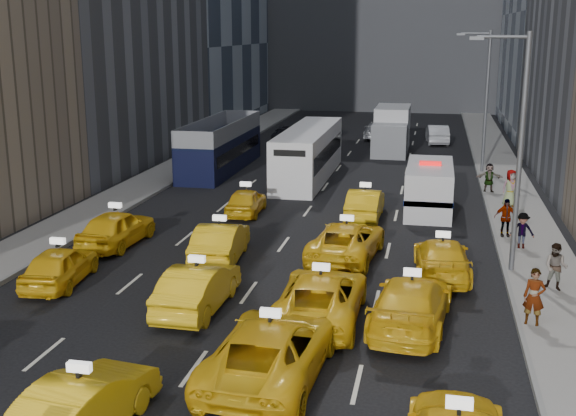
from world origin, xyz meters
name	(u,v)px	position (x,y,z in m)	size (l,w,h in m)	color
ground	(168,404)	(0.00, 0.00, 0.00)	(160.00, 160.00, 0.00)	black
sidewalk_west	(152,182)	(-10.50, 25.00, 0.07)	(3.00, 90.00, 0.15)	gray
sidewalk_east	(511,197)	(10.50, 25.00, 0.07)	(3.00, 90.00, 0.15)	gray
curb_west	(174,182)	(-9.05, 25.00, 0.09)	(0.15, 90.00, 0.18)	slate
curb_east	(484,196)	(9.05, 25.00, 0.09)	(0.15, 90.00, 0.18)	slate
streetlight_near	(517,146)	(9.18, 12.00, 4.92)	(2.15, 0.22, 9.00)	#595B60
streetlight_far	(485,97)	(9.18, 32.00, 4.92)	(2.15, 0.22, 9.00)	#595B60
taxi_5	(82,406)	(-1.37, -1.73, 0.75)	(1.58, 4.54, 1.50)	yellow
taxi_6	(271,350)	(2.21, 1.84, 0.83)	(2.75, 5.96, 1.66)	yellow
taxi_8	(60,266)	(-6.95, 7.45, 0.72)	(1.69, 4.20, 1.43)	yellow
taxi_9	(198,287)	(-1.25, 6.13, 0.77)	(1.64, 4.69, 1.55)	yellow
taxi_10	(321,297)	(2.88, 6.10, 0.78)	(2.58, 5.60, 1.56)	yellow
taxi_11	(411,303)	(5.72, 6.06, 0.79)	(2.22, 5.47, 1.59)	yellow
taxi_12	(116,228)	(-6.98, 12.39, 0.79)	(1.86, 4.62, 1.57)	yellow
taxi_13	(220,242)	(-2.02, 11.27, 0.78)	(1.66, 4.75, 1.56)	yellow
taxi_14	(347,241)	(2.90, 12.62, 0.74)	(2.45, 5.32, 1.48)	yellow
taxi_15	(442,258)	(6.68, 11.12, 0.71)	(2.00, 4.92, 1.43)	yellow
taxi_16	(246,201)	(-2.93, 18.74, 0.67)	(1.58, 3.92, 1.34)	yellow
taxi_17	(365,204)	(3.01, 19.13, 0.74)	(1.56, 4.48, 1.48)	yellow
nypd_van	(429,189)	(6.06, 21.30, 1.16)	(2.99, 6.20, 2.56)	silver
double_decker	(221,146)	(-7.54, 29.79, 1.62)	(3.64, 11.47, 3.28)	black
city_bus	(309,154)	(-1.42, 28.34, 1.55)	(2.81, 12.15, 3.12)	white
box_truck	(392,130)	(3.01, 39.41, 1.64)	(3.31, 7.54, 3.34)	silver
misc_car_0	(431,175)	(6.11, 27.50, 0.68)	(1.44, 4.14, 1.36)	#B7B9BF
misc_car_1	(288,134)	(-5.51, 41.94, 0.72)	(2.38, 5.16, 1.43)	black
misc_car_2	(376,130)	(1.32, 46.04, 0.69)	(1.93, 4.75, 1.38)	gray
misc_car_3	(326,129)	(-2.85, 45.32, 0.81)	(1.91, 4.76, 1.62)	black
misc_car_4	(437,134)	(6.42, 44.23, 0.76)	(1.62, 4.64, 1.53)	#B3B5BB
pedestrian_0	(534,297)	(9.44, 6.69, 1.05)	(0.66, 0.43, 1.80)	gray
pedestrian_1	(556,267)	(10.57, 10.03, 0.99)	(0.82, 0.45, 1.69)	gray
pedestrian_2	(522,230)	(9.97, 14.99, 0.91)	(0.98, 0.41, 1.52)	gray
pedestrian_3	(506,218)	(9.43, 16.69, 1.00)	(1.00, 0.45, 1.70)	gray
pedestrian_4	(511,188)	(10.17, 22.50, 1.11)	(0.94, 0.51, 1.92)	gray
pedestrian_5	(489,178)	(9.32, 25.86, 0.96)	(1.49, 0.43, 1.61)	gray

